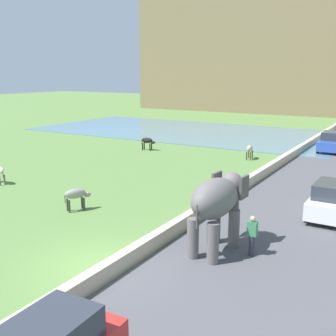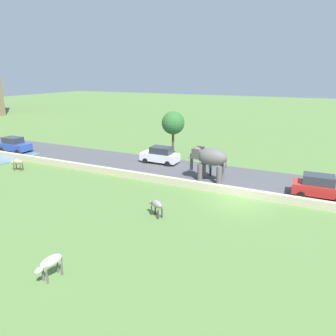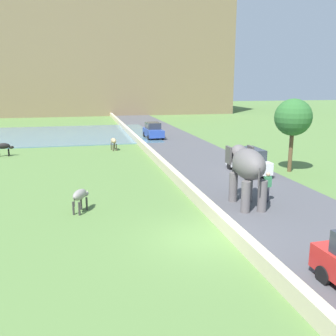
{
  "view_description": "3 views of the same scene",
  "coord_description": "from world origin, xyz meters",
  "px_view_note": "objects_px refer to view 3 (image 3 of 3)",
  "views": [
    {
      "loc": [
        9.54,
        -10.59,
        6.83
      ],
      "look_at": [
        -1.35,
        7.73,
        1.94
      ],
      "focal_mm": 44.3,
      "sensor_mm": 36.0,
      "label": 1
    },
    {
      "loc": [
        -21.24,
        -4.37,
        9.16
      ],
      "look_at": [
        0.45,
        5.91,
        1.7
      ],
      "focal_mm": 32.81,
      "sensor_mm": 36.0,
      "label": 2
    },
    {
      "loc": [
        -4.54,
        -13.37,
        6.12
      ],
      "look_at": [
        0.12,
        6.46,
        1.47
      ],
      "focal_mm": 39.81,
      "sensor_mm": 36.0,
      "label": 3
    }
  ],
  "objects_px": {
    "elephant": "(247,167)",
    "cow_grey": "(80,196)",
    "car_white": "(248,161)",
    "cow_black": "(4,147)",
    "car_blue": "(153,131)",
    "cow_tan": "(113,141)",
    "person_beside_elephant": "(267,186)"
  },
  "relations": [
    {
      "from": "person_beside_elephant",
      "to": "car_blue",
      "type": "height_order",
      "value": "car_blue"
    },
    {
      "from": "car_white",
      "to": "cow_black",
      "type": "height_order",
      "value": "car_white"
    },
    {
      "from": "person_beside_elephant",
      "to": "car_blue",
      "type": "relative_size",
      "value": 0.4
    },
    {
      "from": "elephant",
      "to": "cow_black",
      "type": "xyz_separation_m",
      "value": [
        -14.44,
        16.95,
        -1.2
      ]
    },
    {
      "from": "elephant",
      "to": "cow_black",
      "type": "distance_m",
      "value": 22.3
    },
    {
      "from": "car_white",
      "to": "cow_black",
      "type": "bearing_deg",
      "value": 148.88
    },
    {
      "from": "person_beside_elephant",
      "to": "car_blue",
      "type": "xyz_separation_m",
      "value": [
        -1.36,
        24.2,
        0.03
      ]
    },
    {
      "from": "car_blue",
      "to": "cow_tan",
      "type": "xyz_separation_m",
      "value": [
        -5.06,
        -6.64,
        -0.06
      ]
    },
    {
      "from": "elephant",
      "to": "car_blue",
      "type": "xyz_separation_m",
      "value": [
        -0.01,
        24.45,
        -1.14
      ]
    },
    {
      "from": "cow_black",
      "to": "cow_tan",
      "type": "relative_size",
      "value": 0.99
    },
    {
      "from": "car_blue",
      "to": "cow_tan",
      "type": "bearing_deg",
      "value": -127.32
    },
    {
      "from": "car_blue",
      "to": "cow_tan",
      "type": "relative_size",
      "value": 2.85
    },
    {
      "from": "elephant",
      "to": "cow_grey",
      "type": "height_order",
      "value": "elephant"
    },
    {
      "from": "elephant",
      "to": "car_blue",
      "type": "distance_m",
      "value": 24.47
    },
    {
      "from": "elephant",
      "to": "car_blue",
      "type": "bearing_deg",
      "value": 90.03
    },
    {
      "from": "person_beside_elephant",
      "to": "car_white",
      "type": "xyz_separation_m",
      "value": [
        1.79,
        6.09,
        0.03
      ]
    },
    {
      "from": "car_white",
      "to": "person_beside_elephant",
      "type": "bearing_deg",
      "value": -106.4
    },
    {
      "from": "car_blue",
      "to": "cow_black",
      "type": "bearing_deg",
      "value": -152.53
    },
    {
      "from": "car_blue",
      "to": "cow_grey",
      "type": "bearing_deg",
      "value": -109.14
    },
    {
      "from": "car_blue",
      "to": "cow_tan",
      "type": "distance_m",
      "value": 8.35
    },
    {
      "from": "car_white",
      "to": "cow_tan",
      "type": "height_order",
      "value": "car_white"
    },
    {
      "from": "person_beside_elephant",
      "to": "cow_black",
      "type": "distance_m",
      "value": 22.98
    },
    {
      "from": "car_white",
      "to": "car_blue",
      "type": "bearing_deg",
      "value": 99.87
    },
    {
      "from": "car_white",
      "to": "elephant",
      "type": "bearing_deg",
      "value": -116.33
    },
    {
      "from": "person_beside_elephant",
      "to": "cow_grey",
      "type": "height_order",
      "value": "person_beside_elephant"
    },
    {
      "from": "elephant",
      "to": "cow_grey",
      "type": "bearing_deg",
      "value": 173.43
    },
    {
      "from": "car_blue",
      "to": "cow_black",
      "type": "relative_size",
      "value": 2.87
    },
    {
      "from": "cow_tan",
      "to": "cow_grey",
      "type": "bearing_deg",
      "value": -100.4
    },
    {
      "from": "elephant",
      "to": "cow_tan",
      "type": "distance_m",
      "value": 18.56
    },
    {
      "from": "cow_black",
      "to": "cow_tan",
      "type": "bearing_deg",
      "value": 5.27
    },
    {
      "from": "car_white",
      "to": "car_blue",
      "type": "xyz_separation_m",
      "value": [
        -3.15,
        18.11,
        0.0
      ]
    },
    {
      "from": "cow_grey",
      "to": "cow_tan",
      "type": "height_order",
      "value": "same"
    }
  ]
}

